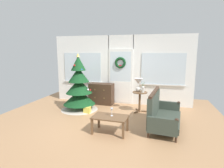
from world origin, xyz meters
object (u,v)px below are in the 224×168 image
object	(u,v)px
flower_vase	(143,89)
dresser_cabinet	(101,94)
wine_glass	(112,110)
coffee_table	(110,119)
settee_sofa	(161,114)
gift_box	(87,110)
christmas_tree	(79,89)
side_table	(140,98)
table_lamp	(138,83)

from	to	relation	value
flower_vase	dresser_cabinet	bearing A→B (deg)	157.81
dresser_cabinet	wine_glass	bearing A→B (deg)	-66.91
flower_vase	coffee_table	xyz separation A→B (m)	(-0.63, -1.74, -0.43)
settee_sofa	coffee_table	bearing A→B (deg)	-152.27
dresser_cabinet	flower_vase	world-z (taller)	flower_vase
flower_vase	gift_box	xyz separation A→B (m)	(-1.72, -0.49, -0.68)
christmas_tree	side_table	world-z (taller)	christmas_tree
table_lamp	wine_glass	bearing A→B (deg)	-103.59
settee_sofa	gift_box	distance (m)	2.39
table_lamp	coffee_table	xyz separation A→B (m)	(-0.47, -1.84, -0.59)
christmas_tree	side_table	xyz separation A→B (m)	(2.01, 0.26, -0.23)
christmas_tree	wine_glass	distance (m)	2.14
settee_sofa	side_table	xyz separation A→B (m)	(-0.67, 1.17, 0.10)
coffee_table	side_table	bearing A→B (deg)	73.70
flower_vase	gift_box	size ratio (longest dim) A/B	1.69
dresser_cabinet	flower_vase	bearing A→B (deg)	-22.19
dresser_cabinet	table_lamp	distance (m)	1.63
side_table	gift_box	size ratio (longest dim) A/B	3.20
coffee_table	wine_glass	world-z (taller)	wine_glass
table_lamp	gift_box	distance (m)	1.87
coffee_table	gift_box	bearing A→B (deg)	131.14
christmas_tree	dresser_cabinet	size ratio (longest dim) A/B	2.07
gift_box	table_lamp	bearing A→B (deg)	20.60
christmas_tree	flower_vase	xyz separation A→B (m)	(2.11, 0.20, 0.07)
flower_vase	table_lamp	bearing A→B (deg)	147.99
settee_sofa	side_table	size ratio (longest dim) A/B	2.45
flower_vase	side_table	bearing A→B (deg)	149.04
dresser_cabinet	side_table	bearing A→B (deg)	-21.56
flower_vase	christmas_tree	bearing A→B (deg)	-174.60
settee_sofa	coffee_table	world-z (taller)	settee_sofa
christmas_tree	coffee_table	bearing A→B (deg)	-45.96
settee_sofa	side_table	world-z (taller)	settee_sofa
gift_box	christmas_tree	bearing A→B (deg)	143.95
christmas_tree	flower_vase	bearing A→B (deg)	5.40
side_table	wine_glass	bearing A→B (deg)	-105.73
table_lamp	gift_box	size ratio (longest dim) A/B	2.13
table_lamp	flower_vase	xyz separation A→B (m)	(0.16, -0.10, -0.17)
settee_sofa	gift_box	world-z (taller)	settee_sofa
table_lamp	gift_box	xyz separation A→B (m)	(-1.56, -0.59, -0.84)
wine_glass	dresser_cabinet	bearing A→B (deg)	113.09
dresser_cabinet	side_table	xyz separation A→B (m)	(1.49, -0.59, 0.08)
table_lamp	coffee_table	distance (m)	1.99
table_lamp	side_table	bearing A→B (deg)	-33.69
settee_sofa	table_lamp	xyz separation A→B (m)	(-0.73, 1.21, 0.57)
settee_sofa	gift_box	xyz separation A→B (m)	(-2.29, 0.62, -0.27)
side_table	flower_vase	bearing A→B (deg)	-30.96
wine_glass	settee_sofa	bearing A→B (deg)	26.63
coffee_table	gift_box	xyz separation A→B (m)	(-1.09, 1.25, -0.25)
gift_box	settee_sofa	bearing A→B (deg)	-15.28
side_table	wine_glass	size ratio (longest dim) A/B	3.39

